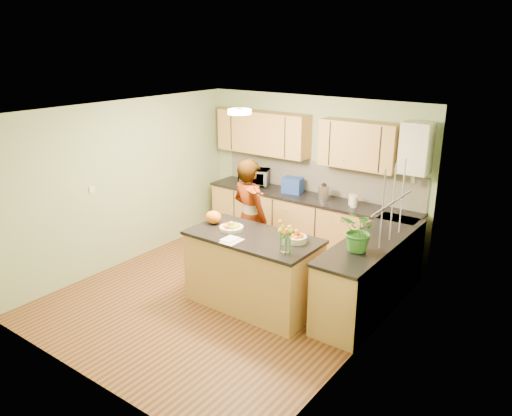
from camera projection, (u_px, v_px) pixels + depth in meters
The scene contains 28 objects.
floor at pixel (228, 294), 6.86m from camera, with size 4.50×4.50×0.00m, color #502A17.
ceiling at pixel (224, 111), 6.07m from camera, with size 4.00×4.50×0.02m, color silver.
wall_back at pixel (313, 173), 8.19m from camera, with size 4.00×0.02×2.50m, color #94AC7B.
wall_front at pixel (76, 269), 4.75m from camera, with size 4.00×0.02×2.50m, color #94AC7B.
wall_left at pixel (125, 184), 7.59m from camera, with size 0.02×4.50×2.50m, color #94AC7B.
wall_right at pixel (370, 243), 5.34m from camera, with size 0.02×4.50×2.50m, color #94AC7B.
back_counter at pixel (308, 224), 8.15m from camera, with size 3.64×0.62×0.94m.
right_counter at pixel (371, 273), 6.41m from camera, with size 0.62×2.24×0.94m.
splashback at pixel (318, 177), 8.13m from camera, with size 3.60×0.02×0.52m, color silver.
upper_cabinets at pixel (300, 137), 7.96m from camera, with size 3.20×0.34×0.70m.
boiler at pixel (416, 148), 6.91m from camera, with size 0.40×0.30×0.86m.
window_right at pixel (393, 203), 5.71m from camera, with size 0.01×1.30×1.05m.
light_switch at pixel (92, 189), 7.10m from camera, with size 0.02×0.09×0.09m, color white.
ceiling_lamp at pixel (239, 112), 6.31m from camera, with size 0.30×0.30×0.07m.
peninsula_island at pixel (253, 271), 6.45m from camera, with size 1.70×0.87×0.98m.
fruit_dish at pixel (231, 227), 6.48m from camera, with size 0.31×0.31×0.11m.
orange_bowl at pixel (296, 237), 6.08m from camera, with size 0.26×0.26×0.15m.
flower_vase at pixel (285, 228), 5.73m from camera, with size 0.24×0.24×0.44m.
orange_bag at pixel (213, 217), 6.70m from camera, with size 0.23×0.19×0.17m, color orange.
papers at pixel (232, 241), 6.12m from camera, with size 0.20×0.27×0.01m, color white.
violinist at pixel (250, 218), 7.19m from camera, with size 0.64×0.42×1.76m, color #DFA088.
violin at pixel (252, 189), 6.75m from camera, with size 0.59×0.23×0.12m, color #491704, non-canonical shape.
microwave at pixel (254, 177), 8.61m from camera, with size 0.51×0.34×0.28m, color white.
blue_box at pixel (293, 185), 8.17m from camera, with size 0.32×0.23×0.25m, color navy.
kettle at pixel (324, 192), 7.80m from camera, with size 0.17×0.17×0.31m.
jar_cream at pixel (352, 200), 7.57m from camera, with size 0.11×0.11×0.17m, color beige.
jar_white at pixel (354, 202), 7.47m from camera, with size 0.11×0.11×0.16m, color white.
potted_plant at pixel (360, 231), 5.84m from camera, with size 0.46×0.40×0.52m, color #357B29.
Camera 1 is at (3.94, -4.71, 3.31)m, focal length 35.00 mm.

